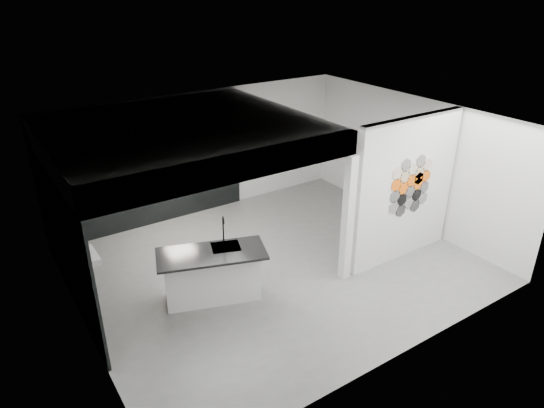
{
  "coord_description": "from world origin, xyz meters",
  "views": [
    {
      "loc": [
        -4.42,
        -6.53,
        4.97
      ],
      "look_at": [
        0.1,
        0.3,
        1.15
      ],
      "focal_mm": 32.0,
      "sensor_mm": 36.0,
      "label": 1
    }
  ],
  "objects": [
    {
      "name": "hex_tile_cluster",
      "position": [
        2.26,
        -1.09,
        1.5
      ],
      "size": [
        1.04,
        0.02,
        1.16
      ],
      "color": "silver",
      "rests_on": "partition_panel"
    },
    {
      "name": "fascia_beam",
      "position": [
        -1.3,
        -0.92,
        2.55
      ],
      "size": [
        4.4,
        0.16,
        0.4
      ],
      "primitive_type": "cube",
      "color": "silver",
      "rests_on": "corner_column"
    },
    {
      "name": "wall_basin",
      "position": [
        -3.24,
        0.8,
        0.85
      ],
      "size": [
        0.4,
        0.6,
        0.12
      ],
      "primitive_type": "cube",
      "color": "silver",
      "rests_on": "bay_clad_left"
    },
    {
      "name": "kettle",
      "position": [
        -0.35,
        2.87,
        1.39
      ],
      "size": [
        0.23,
        0.23,
        0.15
      ],
      "primitive_type": "ellipsoid",
      "rotation": [
        0.0,
        0.0,
        0.38
      ],
      "color": "black",
      "rests_on": "display_shelf"
    },
    {
      "name": "corner_column",
      "position": [
        0.82,
        -1.0,
        1.18
      ],
      "size": [
        0.16,
        0.16,
        2.35
      ],
      "primitive_type": "cube",
      "color": "silver",
      "rests_on": "floor"
    },
    {
      "name": "glass_bowl",
      "position": [
        0.15,
        2.87,
        1.38
      ],
      "size": [
        0.16,
        0.16,
        0.11
      ],
      "primitive_type": "cylinder",
      "rotation": [
        0.0,
        0.0,
        -0.02
      ],
      "color": "gray",
      "rests_on": "display_shelf"
    },
    {
      "name": "kitchen_island",
      "position": [
        -1.47,
        -0.26,
        0.48
      ],
      "size": [
        1.93,
        1.32,
        1.42
      ],
      "rotation": [
        0.0,
        0.0,
        -0.34
      ],
      "color": "silver",
      "rests_on": "floor"
    },
    {
      "name": "floor",
      "position": [
        0.0,
        0.0,
        -0.01
      ],
      "size": [
        7.0,
        6.0,
        0.01
      ],
      "primitive_type": "cube",
      "color": "slate"
    },
    {
      "name": "bay_clad_left",
      "position": [
        -3.47,
        1.0,
        1.18
      ],
      "size": [
        0.04,
        4.0,
        2.35
      ],
      "primitive_type": "cube",
      "color": "black",
      "rests_on": "floor"
    },
    {
      "name": "glass_vase",
      "position": [
        0.15,
        2.87,
        1.39
      ],
      "size": [
        0.11,
        0.11,
        0.14
      ],
      "primitive_type": "cylinder",
      "rotation": [
        0.0,
        0.0,
        -0.14
      ],
      "color": "gray",
      "rests_on": "display_shelf"
    },
    {
      "name": "stockpot",
      "position": [
        -2.45,
        2.87,
        1.42
      ],
      "size": [
        0.31,
        0.31,
        0.19
      ],
      "primitive_type": "cylinder",
      "rotation": [
        0.0,
        0.0,
        -0.39
      ],
      "color": "black",
      "rests_on": "display_shelf"
    },
    {
      "name": "utensil_cup",
      "position": [
        -1.83,
        2.87,
        1.36
      ],
      "size": [
        0.07,
        0.07,
        0.09
      ],
      "primitive_type": "cylinder",
      "rotation": [
        0.0,
        0.0,
        0.02
      ],
      "color": "black",
      "rests_on": "display_shelf"
    },
    {
      "name": "bulkhead",
      "position": [
        -1.3,
        1.0,
        2.55
      ],
      "size": [
        4.4,
        4.0,
        0.4
      ],
      "primitive_type": "cube",
      "color": "silver",
      "rests_on": "corner_column"
    },
    {
      "name": "display_shelf",
      "position": [
        -1.2,
        2.87,
        1.3
      ],
      "size": [
        3.0,
        0.15,
        0.04
      ],
      "primitive_type": "cube",
      "color": "black",
      "rests_on": "bay_clad_back"
    },
    {
      "name": "partition_panel",
      "position": [
        2.23,
        -1.0,
        1.4
      ],
      "size": [
        2.45,
        0.15,
        2.8
      ],
      "primitive_type": "cube",
      "color": "silver",
      "rests_on": "floor"
    },
    {
      "name": "bottle_dark",
      "position": [
        -1.31,
        2.87,
        1.4
      ],
      "size": [
        0.07,
        0.07,
        0.16
      ],
      "primitive_type": "cylinder",
      "rotation": [
        0.0,
        0.0,
        0.23
      ],
      "color": "black",
      "rests_on": "display_shelf"
    },
    {
      "name": "bay_clad_back",
      "position": [
        -1.3,
        2.97,
        1.18
      ],
      "size": [
        4.4,
        0.04,
        2.35
      ],
      "primitive_type": "cube",
      "color": "black",
      "rests_on": "floor"
    }
  ]
}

